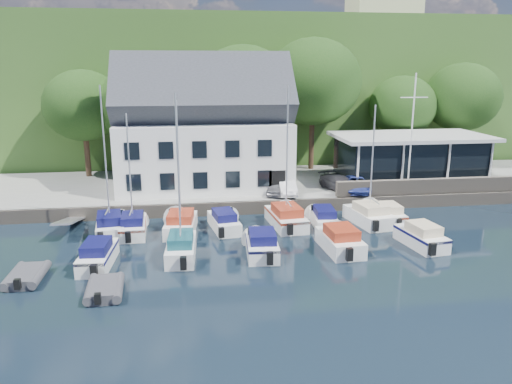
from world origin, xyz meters
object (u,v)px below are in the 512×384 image
(car_white, at_px, (287,187))
(flagpole, at_px, (412,133))
(car_silver, at_px, (276,187))
(boat_r2_1, at_px, (179,181))
(car_blue, at_px, (356,184))
(boat_r1_4, at_px, (287,160))
(boat_r1_0, at_px, (106,166))
(boat_r1_5, at_px, (323,216))
(car_dgrey, at_px, (339,183))
(club_pavilion, at_px, (409,158))
(boat_r1_7, at_px, (388,213))
(boat_r2_0, at_px, (98,253))
(dinghy_1, at_px, (105,287))
(harbor_building, at_px, (204,135))
(boat_r1_2, at_px, (179,168))
(boat_r1_6, at_px, (372,159))
(dinghy_0, at_px, (26,274))
(boat_r2_2, at_px, (262,242))
(boat_r2_4, at_px, (421,234))
(boat_r1_3, at_px, (224,220))
(boat_r1_1, at_px, (130,170))
(boat_r2_3, at_px, (340,238))

(car_white, distance_m, flagpole, 10.82)
(car_silver, xyz_separation_m, boat_r2_1, (-7.46, -10.03, 3.06))
(car_blue, xyz_separation_m, boat_r1_4, (-6.81, -5.02, 3.05))
(boat_r1_0, relative_size, boat_r1_5, 1.59)
(car_dgrey, height_order, car_blue, car_blue)
(club_pavilion, relative_size, boat_r1_7, 2.59)
(boat_r2_0, relative_size, boat_r2_1, 0.63)
(dinghy_1, bearing_deg, car_silver, 48.64)
(harbor_building, distance_m, boat_r1_2, 9.24)
(boat_r1_5, bearing_deg, boat_r2_0, -155.25)
(boat_r1_0, height_order, boat_r2_1, boat_r1_0)
(club_pavilion, distance_m, boat_r1_6, 10.94)
(boat_r1_6, bearing_deg, car_white, 123.69)
(club_pavilion, bearing_deg, car_white, -164.44)
(car_dgrey, distance_m, dinghy_0, 24.56)
(car_blue, xyz_separation_m, boat_r2_2, (-9.32, -10.16, -0.90))
(boat_r2_4, distance_m, dinghy_0, 22.97)
(car_silver, distance_m, boat_r2_0, 16.12)
(boat_r2_1, bearing_deg, boat_r1_2, 93.73)
(boat_r1_0, height_order, boat_r1_2, boat_r1_0)
(club_pavilion, relative_size, car_silver, 3.99)
(boat_r1_3, bearing_deg, boat_r1_1, 172.51)
(car_white, height_order, boat_r2_2, car_white)
(car_dgrey, height_order, boat_r1_3, car_dgrey)
(car_silver, xyz_separation_m, boat_r1_7, (7.22, -5.25, -0.86))
(car_white, height_order, boat_r1_4, boat_r1_4)
(boat_r1_6, bearing_deg, boat_r2_2, -159.76)
(boat_r1_7, bearing_deg, car_white, 141.30)
(boat_r1_3, distance_m, boat_r1_5, 7.01)
(dinghy_0, bearing_deg, boat_r1_5, 21.48)
(boat_r1_3, relative_size, boat_r2_2, 1.04)
(boat_r1_6, bearing_deg, dinghy_0, -171.66)
(boat_r2_2, relative_size, dinghy_0, 1.76)
(club_pavilion, height_order, boat_r2_3, club_pavilion)
(boat_r1_5, height_order, boat_r2_3, boat_r2_3)
(harbor_building, bearing_deg, boat_r1_3, -84.15)
(flagpole, relative_size, boat_r1_3, 1.63)
(boat_r2_0, bearing_deg, harbor_building, 68.87)
(club_pavilion, xyz_separation_m, boat_r2_1, (-19.99, -13.12, 1.57))
(club_pavilion, relative_size, boat_r1_0, 1.41)
(club_pavilion, bearing_deg, boat_r1_5, -140.01)
(car_blue, height_order, boat_r2_1, boat_r2_1)
(car_white, distance_m, boat_r1_3, 7.52)
(boat_r1_2, distance_m, boat_r2_1, 4.66)
(boat_r1_2, xyz_separation_m, boat_r1_4, (7.32, 0.27, 0.26))
(car_dgrey, bearing_deg, boat_r2_1, -157.20)
(flagpole, distance_m, boat_r1_5, 11.02)
(boat_r2_0, bearing_deg, flagpole, 27.85)
(car_white, distance_m, boat_r2_4, 12.03)
(car_blue, bearing_deg, dinghy_0, -139.71)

